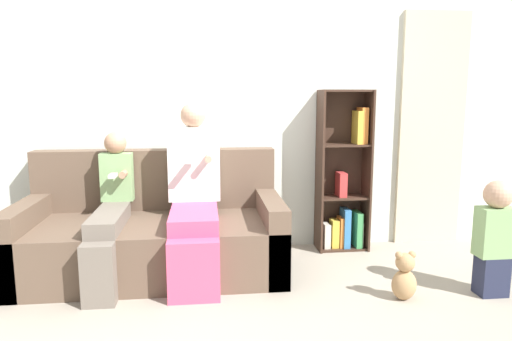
% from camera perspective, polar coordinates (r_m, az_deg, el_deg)
% --- Properties ---
extents(ground_plane, '(14.00, 14.00, 0.00)m').
position_cam_1_polar(ground_plane, '(3.14, -6.05, -15.77)').
color(ground_plane, '#9E9384').
extents(back_wall, '(10.00, 0.06, 2.55)m').
position_cam_1_polar(back_wall, '(3.93, -6.50, 8.44)').
color(back_wall, silver).
rests_on(back_wall, ground_plane).
extents(curtain_panel, '(0.60, 0.04, 2.06)m').
position_cam_1_polar(curtain_panel, '(4.38, 21.11, 4.73)').
color(curtain_panel, beige).
rests_on(curtain_panel, ground_plane).
extents(couch, '(1.94, 0.95, 0.90)m').
position_cam_1_polar(couch, '(3.61, -12.63, -7.76)').
color(couch, brown).
rests_on(couch, ground_plane).
extents(adult_seated, '(0.40, 0.88, 1.28)m').
position_cam_1_polar(adult_seated, '(3.41, -7.72, -2.48)').
color(adult_seated, '#DB4C75').
rests_on(adult_seated, ground_plane).
extents(child_seated, '(0.24, 0.90, 1.05)m').
position_cam_1_polar(child_seated, '(3.44, -17.79, -4.73)').
color(child_seated, '#70665B').
rests_on(child_seated, ground_plane).
extents(toddler_standing, '(0.24, 0.18, 0.78)m').
position_cam_1_polar(toddler_standing, '(3.44, 27.71, -7.19)').
color(toddler_standing, '#232842').
rests_on(toddler_standing, ground_plane).
extents(bookshelf, '(0.44, 0.25, 1.38)m').
position_cam_1_polar(bookshelf, '(4.04, 11.02, -1.60)').
color(bookshelf, '#3D281E').
rests_on(bookshelf, ground_plane).
extents(teddy_bear, '(0.16, 0.13, 0.33)m').
position_cam_1_polar(teddy_bear, '(3.22, 18.09, -12.55)').
color(teddy_bear, tan).
rests_on(teddy_bear, ground_plane).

